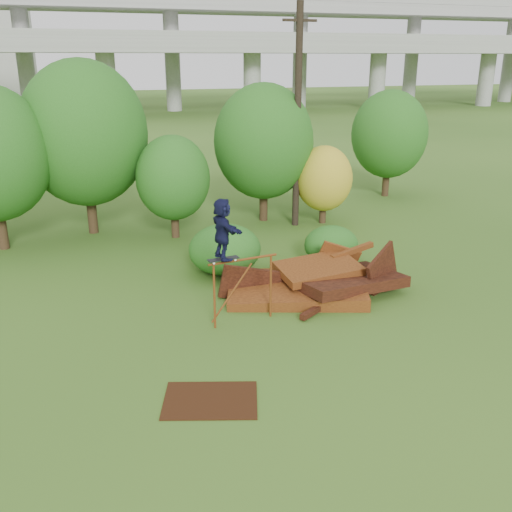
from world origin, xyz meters
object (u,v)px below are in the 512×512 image
object	(u,v)px
flat_plate	(210,400)
utility_pole	(298,118)
scrap_pile	(315,283)
skater	(223,229)

from	to	relation	value
flat_plate	utility_pole	distance (m)	14.21
scrap_pile	skater	size ratio (longest dim) A/B	3.62
scrap_pile	utility_pole	size ratio (longest dim) A/B	0.65
scrap_pile	flat_plate	xyz separation A→B (m)	(-4.39, -4.56, -0.32)
scrap_pile	utility_pole	xyz separation A→B (m)	(2.29, 7.17, 4.14)
skater	scrap_pile	bearing A→B (deg)	-76.71
scrap_pile	utility_pole	distance (m)	8.59
scrap_pile	utility_pole	bearing A→B (deg)	72.32
skater	utility_pole	size ratio (longest dim) A/B	0.18
scrap_pile	flat_plate	size ratio (longest dim) A/B	2.94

